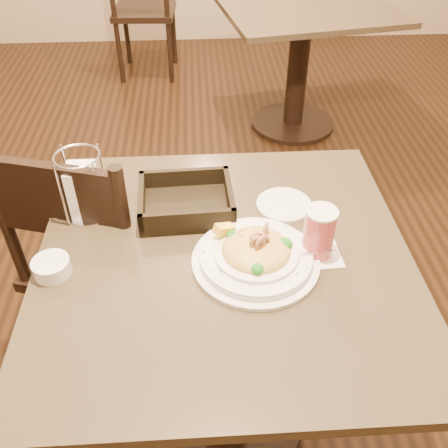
{
  "coord_description": "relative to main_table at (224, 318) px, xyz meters",
  "views": [
    {
      "loc": [
        -0.05,
        -0.87,
        1.59
      ],
      "look_at": [
        0.0,
        0.02,
        0.83
      ],
      "focal_mm": 40.0,
      "sensor_mm": 36.0,
      "label": 1
    }
  ],
  "objects": [
    {
      "name": "pasta_bowl",
      "position": [
        0.07,
        -0.03,
        0.27
      ],
      "size": [
        0.34,
        0.3,
        0.1
      ],
      "rotation": [
        0.0,
        0.0,
        -0.08
      ],
      "color": "white",
      "rests_on": "main_table"
    },
    {
      "name": "drink_glass",
      "position": [
        0.22,
        -0.01,
        0.3
      ],
      "size": [
        0.12,
        0.12,
        0.13
      ],
      "rotation": [
        0.0,
        0.0,
        0.05
      ],
      "color": "white",
      "rests_on": "main_table"
    },
    {
      "name": "bread_basket",
      "position": [
        -0.09,
        0.18,
        0.26
      ],
      "size": [
        0.25,
        0.21,
        0.07
      ],
      "rotation": [
        0.0,
        0.0,
        0.04
      ],
      "color": "black",
      "rests_on": "main_table"
    },
    {
      "name": "dining_chair_near",
      "position": [
        -0.39,
        0.3,
        -0.02
      ],
      "size": [
        0.52,
        0.52,
        0.93
      ],
      "rotation": [
        0.0,
        0.0,
        2.86
      ],
      "color": "black",
      "rests_on": "ground"
    },
    {
      "name": "napkin_caddy",
      "position": [
        -0.35,
        0.18,
        0.32
      ],
      "size": [
        0.12,
        0.12,
        0.18
      ],
      "rotation": [
        0.0,
        0.0,
        0.33
      ],
      "color": "silver",
      "rests_on": "main_table"
    },
    {
      "name": "side_plate",
      "position": [
        0.17,
        0.18,
        0.24
      ],
      "size": [
        0.17,
        0.17,
        0.01
      ],
      "primitive_type": "cylinder",
      "rotation": [
        0.0,
        0.0,
        0.17
      ],
      "color": "white",
      "rests_on": "main_table"
    },
    {
      "name": "main_table",
      "position": [
        0.0,
        0.0,
        0.0
      ],
      "size": [
        0.9,
        0.9,
        0.75
      ],
      "color": "black",
      "rests_on": "ground"
    },
    {
      "name": "background_table",
      "position": [
        0.55,
        1.95,
        0.0
      ],
      "size": [
        1.04,
        1.04,
        0.75
      ],
      "rotation": [
        0.0,
        0.0,
        0.18
      ],
      "color": "black",
      "rests_on": "ground"
    },
    {
      "name": "ground",
      "position": [
        0.0,
        0.0,
        -0.51
      ],
      "size": [
        7.0,
        7.0,
        0.0
      ],
      "primitive_type": "plane",
      "color": "black",
      "rests_on": "ground"
    },
    {
      "name": "dining_chair_far",
      "position": [
        -0.4,
        2.78,
        -0.02
      ],
      "size": [
        0.44,
        0.44,
        0.93
      ],
      "rotation": [
        0.0,
        0.0,
        3.09
      ],
      "color": "black",
      "rests_on": "ground"
    },
    {
      "name": "butter_ramekin",
      "position": [
        -0.4,
        -0.04,
        0.26
      ],
      "size": [
        0.09,
        0.09,
        0.04
      ],
      "primitive_type": "cylinder",
      "rotation": [
        0.0,
        0.0,
        0.02
      ],
      "color": "white",
      "rests_on": "main_table"
    }
  ]
}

